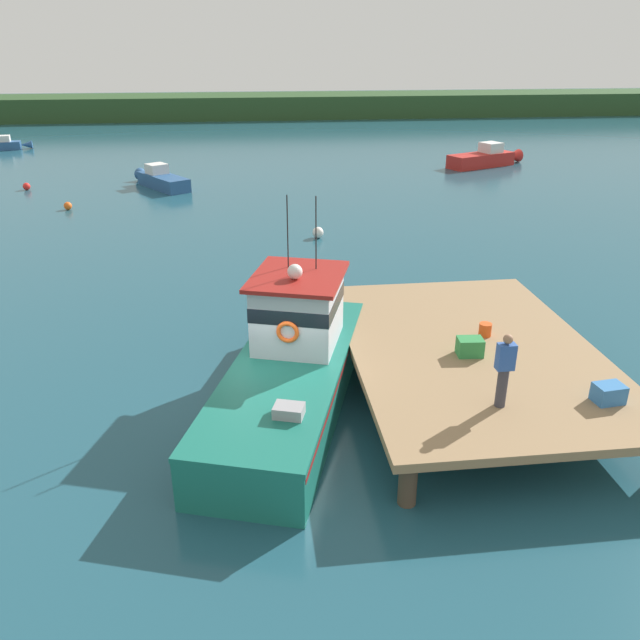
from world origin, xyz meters
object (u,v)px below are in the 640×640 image
moored_boat_near_channel (485,158)px  moored_boat_far_right (1,145)px  crate_stack_mid_dock (609,393)px  deckhand_by_the_boat (504,369)px  mooring_buoy_channel_marker (68,206)px  moored_boat_far_left (161,179)px  crate_single_by_cleat (470,347)px  main_fishing_boat (293,361)px  bait_bucket (485,330)px  mooring_buoy_inshore (318,233)px  mooring_buoy_spare_mooring (27,186)px

moored_boat_near_channel → moored_boat_far_right: size_ratio=1.39×
crate_stack_mid_dock → deckhand_by_the_boat: 2.40m
mooring_buoy_channel_marker → moored_boat_far_left: bearing=50.2°
crate_single_by_cleat → moored_boat_far_right: 48.13m
crate_single_by_cleat → crate_stack_mid_dock: bearing=-48.3°
main_fishing_boat → bait_bucket: bearing=4.9°
mooring_buoy_inshore → deckhand_by_the_boat: bearing=-83.5°
crate_stack_mid_dock → bait_bucket: bearing=112.4°
moored_boat_far_right → crate_single_by_cleat: bearing=-59.7°
moored_boat_far_right → mooring_buoy_channel_marker: size_ratio=10.82×
crate_stack_mid_dock → mooring_buoy_spare_mooring: 34.80m
deckhand_by_the_boat → mooring_buoy_channel_marker: deckhand_by_the_boat is taller
moored_boat_near_channel → mooring_buoy_inshore: 21.01m
moored_boat_near_channel → mooring_buoy_spare_mooring: moored_boat_near_channel is taller
deckhand_by_the_boat → moored_boat_near_channel: size_ratio=0.27×
crate_single_by_cleat → mooring_buoy_inshore: 14.39m
moored_boat_far_left → deckhand_by_the_boat: bearing=-70.5°
deckhand_by_the_boat → mooring_buoy_spare_mooring: deckhand_by_the_boat is taller
main_fishing_boat → mooring_buoy_channel_marker: 22.64m
moored_boat_far_left → mooring_buoy_inshore: moored_boat_far_left is taller
crate_stack_mid_dock → moored_boat_far_right: bearing=121.0°
crate_single_by_cleat → moored_boat_far_left: bearing=111.4°
moored_boat_far_right → mooring_buoy_inshore: moored_boat_far_right is taller
bait_bucket → moored_boat_far_left: size_ratio=0.07×
crate_stack_mid_dock → mooring_buoy_inshore: (-4.19, 16.63, -1.15)m
crate_stack_mid_dock → mooring_buoy_channel_marker: size_ratio=1.47×
bait_bucket → mooring_buoy_inshore: bearing=101.9°
deckhand_by_the_boat → moored_boat_far_right: deckhand_by_the_boat is taller
deckhand_by_the_boat → mooring_buoy_spare_mooring: 33.46m
main_fishing_boat → crate_stack_mid_dock: bearing=-25.3°
main_fishing_boat → mooring_buoy_inshore: bearing=80.9°
bait_bucket → mooring_buoy_channel_marker: size_ratio=0.83×
bait_bucket → moored_boat_far_right: bait_bucket is taller
crate_single_by_cleat → bait_bucket: size_ratio=1.76×
main_fishing_boat → deckhand_by_the_boat: bearing=-35.4°
crate_stack_mid_dock → moored_boat_near_channel: crate_stack_mid_dock is taller
crate_single_by_cleat → mooring_buoy_inshore: crate_single_by_cleat is taller
bait_bucket → moored_boat_near_channel: (10.81, 29.22, -0.83)m
bait_bucket → mooring_buoy_channel_marker: bearing=127.3°
crate_single_by_cleat → mooring_buoy_channel_marker: (-14.35, 20.81, -1.21)m
mooring_buoy_channel_marker → mooring_buoy_inshore: (12.32, -6.61, 0.05)m
mooring_buoy_inshore → mooring_buoy_channel_marker: bearing=151.8°
crate_single_by_cleat → mooring_buoy_channel_marker: 25.30m
moored_boat_near_channel → crate_stack_mid_dock: bearing=-106.1°
moored_boat_far_left → crate_stack_mid_dock: bearing=-66.5°
mooring_buoy_channel_marker → moored_boat_near_channel: bearing=20.0°
moored_boat_far_right → mooring_buoy_inshore: bearing=-50.8°
mooring_buoy_inshore → bait_bucket: bearing=-78.1°
mooring_buoy_inshore → moored_boat_near_channel: bearing=49.7°
crate_single_by_cleat → mooring_buoy_channel_marker: size_ratio=1.47×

